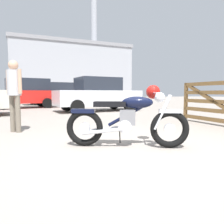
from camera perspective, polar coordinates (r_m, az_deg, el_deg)
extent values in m
plane|color=gray|center=(3.61, 5.53, -9.61)|extent=(80.00, 80.00, 0.00)
torus|color=black|center=(3.66, 15.25, -4.43)|extent=(0.62, 0.38, 0.64)
cylinder|color=silver|center=(3.66, 15.25, -4.43)|extent=(0.20, 0.15, 0.18)
torus|color=black|center=(3.70, -7.37, -4.20)|extent=(0.62, 0.38, 0.64)
cylinder|color=silver|center=(3.70, -7.37, -4.20)|extent=(0.20, 0.15, 0.18)
cube|color=silver|center=(3.63, 15.36, 0.25)|extent=(0.38, 0.27, 0.06)
cube|color=black|center=(3.67, -7.73, 0.28)|extent=(0.42, 0.29, 0.07)
cylinder|color=silver|center=(3.68, 13.22, 0.10)|extent=(0.27, 0.16, 0.58)
cylinder|color=silver|center=(3.53, 13.55, -0.11)|extent=(0.27, 0.16, 0.58)
sphere|color=silver|center=(3.59, 12.73, 3.87)|extent=(0.17, 0.17, 0.17)
cylinder|color=silver|center=(3.58, 11.48, 5.02)|extent=(0.30, 0.57, 0.03)
sphere|color=#B21914|center=(3.88, 11.01, 5.33)|extent=(0.25, 0.25, 0.25)
cylinder|color=black|center=(3.58, 4.93, -0.33)|extent=(0.70, 0.38, 0.47)
ellipsoid|color=black|center=(3.56, 6.83, 2.57)|extent=(0.56, 0.42, 0.20)
cube|color=black|center=(3.58, -0.56, 2.14)|extent=(0.57, 0.42, 0.09)
cube|color=slate|center=(3.58, 4.22, -1.41)|extent=(0.31, 0.28, 0.26)
cylinder|color=silver|center=(3.60, 3.57, -3.77)|extent=(0.29, 0.28, 0.22)
cylinder|color=silver|center=(3.75, -2.23, -4.66)|extent=(0.66, 0.36, 0.14)
cylinder|color=silver|center=(3.55, -2.65, -5.21)|extent=(0.66, 0.36, 0.14)
cylinder|color=black|center=(3.81, 2.12, -6.33)|extent=(0.12, 0.22, 0.33)
cube|color=brown|center=(7.50, 19.25, 2.84)|extent=(0.08, 0.10, 1.20)
cube|color=brown|center=(6.69, 25.98, -1.95)|extent=(0.17, 2.40, 0.11)
cube|color=brown|center=(6.67, 26.07, 0.27)|extent=(0.17, 2.40, 0.11)
cube|color=brown|center=(6.65, 26.16, 2.50)|extent=(0.17, 2.40, 0.11)
cube|color=brown|center=(6.65, 26.25, 4.74)|extent=(0.17, 2.40, 0.11)
cube|color=brown|center=(6.65, 26.34, 6.98)|extent=(0.17, 2.40, 0.11)
cube|color=brown|center=(6.65, 26.15, 2.33)|extent=(0.16, 2.20, 1.08)
cylinder|color=#706656|center=(5.35, -23.98, -0.52)|extent=(0.12, 0.12, 0.86)
cylinder|color=#706656|center=(5.49, -25.21, -0.43)|extent=(0.12, 0.12, 0.86)
cylinder|color=#B2B2B7|center=(5.41, -24.89, 7.14)|extent=(0.30, 0.30, 0.58)
cylinder|color=tan|center=(5.26, -23.56, 7.58)|extent=(0.08, 0.08, 0.55)
cylinder|color=tan|center=(5.55, -26.18, 7.33)|extent=(0.08, 0.08, 0.55)
sphere|color=tan|center=(5.44, -25.06, 11.36)|extent=(0.22, 0.22, 0.22)
cylinder|color=black|center=(12.99, -27.34, 1.88)|extent=(0.62, 0.30, 0.60)
cylinder|color=black|center=(14.62, -27.80, 2.16)|extent=(0.62, 0.30, 0.60)
cylinder|color=black|center=(13.37, -17.03, 2.31)|extent=(0.62, 0.30, 0.60)
cylinder|color=black|center=(14.96, -18.59, 2.55)|extent=(0.62, 0.30, 0.60)
cube|color=red|center=(13.92, -22.71, 3.80)|extent=(4.14, 2.34, 0.76)
cube|color=#232833|center=(13.97, -21.80, 6.88)|extent=(2.64, 1.94, 0.72)
cylinder|color=black|center=(12.01, 0.47, 2.28)|extent=(0.64, 0.27, 0.62)
cylinder|color=black|center=(10.51, 4.82, 1.85)|extent=(0.64, 0.27, 0.62)
cylinder|color=black|center=(11.02, -12.08, 1.90)|extent=(0.64, 0.27, 0.62)
cylinder|color=black|center=(9.37, -9.34, 1.39)|extent=(0.64, 0.27, 0.62)
cube|color=silver|center=(10.63, -3.84, 3.83)|extent=(4.37, 2.19, 0.72)
cube|color=#232833|center=(10.64, -3.86, 7.50)|extent=(2.17, 1.78, 0.64)
cylinder|color=black|center=(16.47, -19.56, 2.81)|extent=(0.67, 0.32, 0.64)
cylinder|color=black|center=(18.20, -20.63, 2.97)|extent=(0.67, 0.32, 0.64)
cylinder|color=black|center=(17.30, -9.75, 3.13)|extent=(0.67, 0.32, 0.64)
cylinder|color=black|center=(18.95, -11.65, 3.27)|extent=(0.67, 0.32, 0.64)
cube|color=beige|center=(17.66, -15.36, 4.26)|extent=(4.93, 2.55, 0.74)
cube|color=#232833|center=(17.75, -14.47, 6.58)|extent=(3.72, 2.18, 0.68)
cube|color=#9EA0A8|center=(37.98, -11.45, 9.95)|extent=(18.80, 12.35, 8.27)
cube|color=gray|center=(38.60, -11.57, 16.44)|extent=(19.12, 12.66, 0.50)
cylinder|color=#9EA0A8|center=(40.82, -4.87, 22.16)|extent=(1.10, 1.10, 9.15)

